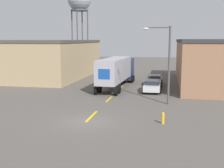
{
  "coord_description": "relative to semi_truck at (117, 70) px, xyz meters",
  "views": [
    {
      "loc": [
        5.94,
        -19.64,
        6.11
      ],
      "look_at": [
        0.55,
        7.08,
        1.78
      ],
      "focal_mm": 45.0,
      "sensor_mm": 36.0,
      "label": 1
    }
  ],
  "objects": [
    {
      "name": "ground_plane",
      "position": [
        0.47,
        -15.6,
        -2.3
      ],
      "size": [
        160.0,
        160.0,
        0.0
      ],
      "primitive_type": "plane",
      "color": "#56514C"
    },
    {
      "name": "road_centerline",
      "position": [
        0.47,
        -7.12,
        -2.29
      ],
      "size": [
        0.2,
        17.24,
        0.01
      ],
      "color": "gold",
      "rests_on": "ground_plane"
    },
    {
      "name": "warehouse_left",
      "position": [
        -11.49,
        7.95,
        0.73
      ],
      "size": [
        9.55,
        20.34,
        6.05
      ],
      "color": "tan",
      "rests_on": "ground_plane"
    },
    {
      "name": "semi_truck",
      "position": [
        0.0,
        0.0,
        0.0
      ],
      "size": [
        3.16,
        12.68,
        3.83
      ],
      "rotation": [
        0.0,
        0.0,
        -0.05
      ],
      "color": "navy",
      "rests_on": "ground_plane"
    },
    {
      "name": "parked_car_right_mid",
      "position": [
        4.64,
        -2.34,
        -1.55
      ],
      "size": [
        2.08,
        4.4,
        1.42
      ],
      "color": "silver",
      "rests_on": "ground_plane"
    },
    {
      "name": "parked_car_right_far",
      "position": [
        4.64,
        2.44,
        -1.55
      ],
      "size": [
        2.08,
        4.4,
        1.42
      ],
      "color": "tan",
      "rests_on": "ground_plane"
    },
    {
      "name": "water_tower",
      "position": [
        -14.53,
        29.86,
        12.92
      ],
      "size": [
        5.55,
        5.55,
        18.26
      ],
      "color": "#47474C",
      "rests_on": "ground_plane"
    },
    {
      "name": "street_lamp",
      "position": [
        6.15,
        -8.55,
        2.02
      ],
      "size": [
        2.61,
        0.32,
        7.36
      ],
      "color": "#4C4C51",
      "rests_on": "ground_plane"
    },
    {
      "name": "fire_hydrant",
      "position": [
        6.14,
        -15.03,
        -1.87
      ],
      "size": [
        0.22,
        0.22,
        0.87
      ],
      "color": "gold",
      "rests_on": "ground_plane"
    }
  ]
}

